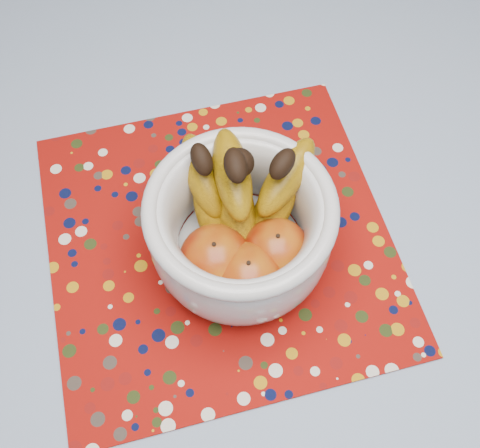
% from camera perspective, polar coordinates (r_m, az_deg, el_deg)
% --- Properties ---
extents(table, '(1.20, 1.20, 0.75)m').
position_cam_1_polar(table, '(0.81, 4.53, -6.83)').
color(table, brown).
rests_on(table, ground).
extents(tablecloth, '(1.32, 1.32, 0.01)m').
position_cam_1_polar(tablecloth, '(0.74, 4.97, -4.49)').
color(tablecloth, '#6585A8').
rests_on(tablecloth, table).
extents(placemat, '(0.51, 0.51, 0.00)m').
position_cam_1_polar(placemat, '(0.75, -2.13, -1.53)').
color(placemat, maroon).
rests_on(placemat, tablecloth).
extents(fruit_bowl, '(0.25, 0.24, 0.19)m').
position_cam_1_polar(fruit_bowl, '(0.66, 0.26, 0.30)').
color(fruit_bowl, silver).
rests_on(fruit_bowl, placemat).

